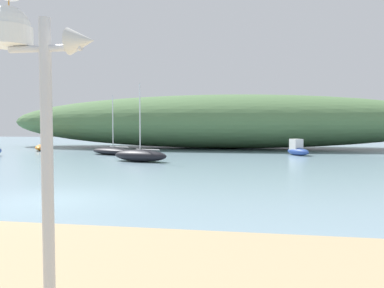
{
  "coord_description": "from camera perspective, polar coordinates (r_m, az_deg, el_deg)",
  "views": [
    {
      "loc": [
        6.37,
        -11.25,
        2.37
      ],
      "look_at": [
        3.47,
        5.93,
        1.51
      ],
      "focal_mm": 36.02,
      "sensor_mm": 36.0,
      "label": 1
    }
  ],
  "objects": [
    {
      "name": "ground_plane",
      "position": [
        13.14,
        -19.78,
        -7.72
      ],
      "size": [
        120.0,
        120.0,
        0.0
      ],
      "primitive_type": "plane",
      "color": "#7A99A8"
    },
    {
      "name": "distant_hill",
      "position": [
        39.79,
        4.15,
        3.34
      ],
      "size": [
        45.51,
        11.68,
        5.46
      ],
      "primitive_type": "ellipsoid",
      "color": "#517547",
      "rests_on": "ground"
    },
    {
      "name": "mast_structure",
      "position": [
        4.28,
        -23.19,
        9.93
      ],
      "size": [
        1.13,
        0.45,
        3.37
      ],
      "color": "silver",
      "rests_on": "beach_sand"
    },
    {
      "name": "motorboat_centre_water",
      "position": [
        31.21,
        15.34,
        -0.79
      ],
      "size": [
        2.01,
        2.56,
        1.27
      ],
      "color": "#2D4C9E",
      "rests_on": "ground"
    },
    {
      "name": "sailboat_off_point",
      "position": [
        38.71,
        -21.18,
        -0.41
      ],
      "size": [
        2.42,
        4.09,
        4.11
      ],
      "color": "orange",
      "rests_on": "ground"
    },
    {
      "name": "sailboat_far_left",
      "position": [
        31.25,
        -11.6,
        -1.02
      ],
      "size": [
        4.44,
        2.97,
        4.73
      ],
      "color": "black",
      "rests_on": "ground"
    },
    {
      "name": "sailboat_mid_channel",
      "position": [
        25.14,
        -7.68,
        -1.68
      ],
      "size": [
        4.1,
        2.44,
        5.06
      ],
      "color": "black",
      "rests_on": "ground"
    }
  ]
}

